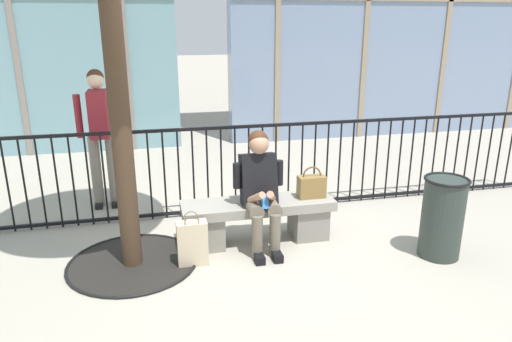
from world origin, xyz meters
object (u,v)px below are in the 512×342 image
(seated_person_with_phone, at_px, (260,187))
(handbag_on_bench, at_px, (312,186))
(stone_bench, at_px, (258,217))
(trash_can, at_px, (442,217))
(shopping_bag, at_px, (192,243))
(bystander_at_railing, at_px, (100,128))

(seated_person_with_phone, xyz_separation_m, handbag_on_bench, (0.59, 0.12, -0.08))
(stone_bench, relative_size, trash_can, 1.96)
(seated_person_with_phone, relative_size, handbag_on_bench, 3.55)
(seated_person_with_phone, bearing_deg, handbag_on_bench, 11.39)
(seated_person_with_phone, bearing_deg, shopping_bag, -162.43)
(handbag_on_bench, xyz_separation_m, trash_can, (1.10, -0.72, -0.16))
(handbag_on_bench, distance_m, trash_can, 1.33)
(seated_person_with_phone, distance_m, shopping_bag, 0.87)
(handbag_on_bench, relative_size, bystander_at_railing, 0.20)
(seated_person_with_phone, relative_size, shopping_bag, 2.29)
(shopping_bag, height_order, trash_can, trash_can)
(handbag_on_bench, bearing_deg, trash_can, -33.21)
(stone_bench, distance_m, bystander_at_railing, 2.29)
(shopping_bag, xyz_separation_m, bystander_at_railing, (-0.91, 1.79, 0.78))
(stone_bench, relative_size, bystander_at_railing, 0.94)
(bystander_at_railing, relative_size, trash_can, 2.10)
(seated_person_with_phone, xyz_separation_m, bystander_at_railing, (-1.63, 1.56, 0.35))
(trash_can, bearing_deg, shopping_bag, 171.17)
(stone_bench, bearing_deg, bystander_at_railing, 138.92)
(shopping_bag, xyz_separation_m, trash_can, (2.41, -0.37, 0.19))
(handbag_on_bench, bearing_deg, stone_bench, 179.01)
(seated_person_with_phone, height_order, shopping_bag, seated_person_with_phone)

